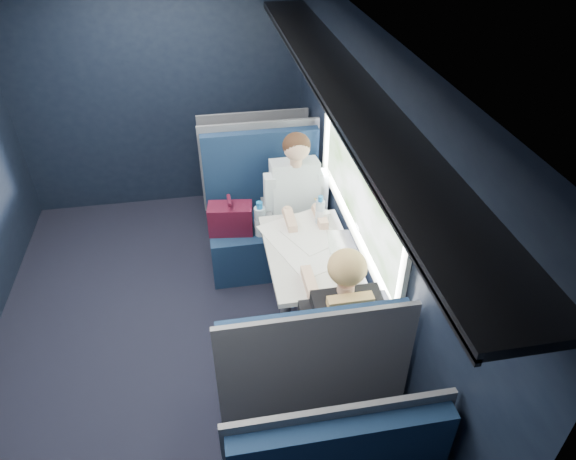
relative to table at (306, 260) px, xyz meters
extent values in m
cube|color=black|center=(-1.03, 0.00, -0.67)|extent=(2.80, 4.20, 0.01)
cube|color=black|center=(0.42, 0.00, 0.49)|extent=(0.10, 4.20, 2.30)
cube|color=black|center=(-1.03, 2.15, 0.49)|extent=(2.80, 0.10, 2.30)
cube|color=silver|center=(-1.03, 0.00, 1.69)|extent=(2.80, 4.20, 0.10)
cube|color=white|center=(0.35, 0.00, 1.08)|extent=(0.03, 1.84, 0.07)
cube|color=white|center=(0.35, 0.00, 0.23)|extent=(0.03, 1.84, 0.07)
cube|color=white|center=(0.35, -0.89, 0.66)|extent=(0.03, 0.07, 0.78)
cube|color=white|center=(0.35, 0.89, 0.66)|extent=(0.03, 0.07, 0.78)
cube|color=black|center=(0.19, 0.00, 1.32)|extent=(0.36, 4.10, 0.04)
cube|color=black|center=(0.02, 0.00, 1.30)|extent=(0.02, 4.10, 0.03)
cube|color=red|center=(0.35, 0.00, 1.23)|extent=(0.01, 0.10, 0.12)
cylinder|color=#54565E|center=(-0.15, 0.00, -0.31)|extent=(0.08, 0.08, 0.70)
cube|color=silver|center=(0.03, 0.00, 0.06)|extent=(0.62, 1.00, 0.04)
cube|color=#0C1C37|center=(-0.18, 0.78, -0.44)|extent=(1.00, 0.50, 0.45)
cube|color=#0C1C37|center=(-0.18, 1.08, 0.16)|extent=(1.00, 0.10, 0.75)
cube|color=#54565E|center=(-0.18, 1.14, 0.19)|extent=(1.04, 0.03, 0.82)
cube|color=#54565E|center=(-0.18, 0.73, -0.11)|extent=(0.06, 0.40, 0.20)
cube|color=#4E1024|center=(-0.49, 0.75, -0.08)|extent=(0.39, 0.24, 0.26)
cylinder|color=#4E1024|center=(-0.49, 0.75, 0.10)|extent=(0.05, 0.15, 0.03)
cylinder|color=silver|center=(-0.25, 0.66, -0.08)|extent=(0.10, 0.10, 0.26)
cylinder|color=#186CB9|center=(-0.25, 0.66, 0.08)|extent=(0.05, 0.05, 0.06)
cube|color=#0C1C37|center=(-0.18, -0.78, -0.44)|extent=(1.00, 0.50, 0.45)
cube|color=#0C1C37|center=(-0.18, -1.08, 0.16)|extent=(1.00, 0.10, 0.75)
cube|color=#54565E|center=(-0.18, -1.14, 0.19)|extent=(1.04, 0.03, 0.82)
cube|color=#54565E|center=(-0.18, -0.73, -0.11)|extent=(0.06, 0.40, 0.20)
cube|color=#0C1C37|center=(-0.18, 1.88, -0.44)|extent=(1.00, 0.40, 0.45)
cube|color=#0C1C37|center=(-0.18, 1.64, 0.12)|extent=(1.00, 0.10, 0.66)
cube|color=#54565E|center=(-0.18, 1.59, 0.14)|extent=(1.04, 0.03, 0.72)
cube|color=#54565E|center=(-0.18, -1.59, 0.14)|extent=(1.04, 0.03, 0.72)
cube|color=black|center=(0.07, 0.64, -0.13)|extent=(0.36, 0.44, 0.16)
cube|color=black|center=(0.07, 0.44, -0.44)|extent=(0.32, 0.12, 0.45)
cube|color=silver|center=(0.07, 0.80, 0.12)|extent=(0.40, 0.29, 0.53)
cylinder|color=#D8A88C|center=(0.07, 0.76, 0.40)|extent=(0.10, 0.10, 0.06)
sphere|color=#D8A88C|center=(0.07, 0.74, 0.53)|extent=(0.21, 0.21, 0.21)
sphere|color=#382114|center=(0.07, 0.76, 0.55)|extent=(0.22, 0.22, 0.22)
cube|color=silver|center=(-0.15, 0.76, 0.12)|extent=(0.09, 0.12, 0.34)
cube|color=silver|center=(0.29, 0.76, 0.12)|extent=(0.09, 0.12, 0.34)
cube|color=black|center=(0.07, -0.64, -0.13)|extent=(0.36, 0.44, 0.16)
cube|color=black|center=(0.07, -0.44, -0.44)|extent=(0.32, 0.12, 0.45)
cube|color=black|center=(0.07, -0.80, 0.12)|extent=(0.40, 0.29, 0.53)
cylinder|color=#D8A88C|center=(0.07, -0.76, 0.40)|extent=(0.10, 0.10, 0.06)
sphere|color=#D8A88C|center=(0.07, -0.74, 0.53)|extent=(0.21, 0.21, 0.21)
sphere|color=tan|center=(0.07, -0.76, 0.55)|extent=(0.22, 0.22, 0.22)
cube|color=black|center=(-0.15, -0.76, 0.12)|extent=(0.09, 0.12, 0.34)
cube|color=black|center=(0.29, -0.76, 0.12)|extent=(0.09, 0.12, 0.34)
cube|color=tan|center=(0.07, -0.86, 0.24)|extent=(0.26, 0.07, 0.36)
cube|color=white|center=(0.03, 0.11, 0.08)|extent=(0.70, 0.83, 0.01)
cube|color=silver|center=(0.29, 0.06, 0.08)|extent=(0.25, 0.31, 0.01)
cube|color=silver|center=(0.39, 0.06, 0.19)|extent=(0.05, 0.28, 0.20)
cube|color=black|center=(0.38, 0.06, 0.19)|extent=(0.04, 0.25, 0.16)
cylinder|color=silver|center=(0.18, 0.34, 0.18)|extent=(0.07, 0.07, 0.20)
cylinder|color=#186CB9|center=(0.18, 0.34, 0.30)|extent=(0.04, 0.04, 0.04)
cylinder|color=white|center=(0.22, 0.34, 0.12)|extent=(0.07, 0.07, 0.09)
camera|label=1|loc=(-0.63, -2.84, 2.37)|focal=32.00mm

